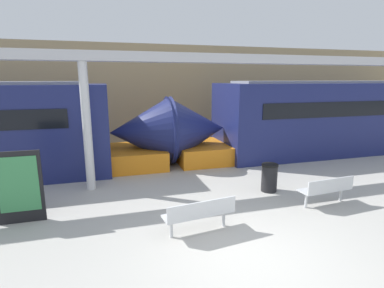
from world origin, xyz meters
name	(u,v)px	position (x,y,z in m)	size (l,w,h in m)	color
ground_plane	(248,257)	(0.00, 0.00, 0.00)	(60.00, 60.00, 0.00)	#B2AFA8
station_wall	(153,94)	(0.00, 11.02, 2.50)	(56.00, 0.20, 5.00)	tan
train_left	(330,118)	(7.45, 6.76, 1.51)	(15.06, 2.93, 3.20)	navy
bench_near	(200,212)	(-0.61, 1.10, 0.48)	(1.62, 0.64, 0.78)	silver
bench_far	(327,188)	(3.03, 1.57, 0.48)	(1.50, 0.55, 0.78)	silver
trash_bin	(269,177)	(2.13, 2.92, 0.42)	(0.48, 0.48, 0.83)	black
poster_board	(19,187)	(-4.42, 2.72, 0.86)	(1.00, 0.07, 1.71)	black
support_column_near	(87,128)	(-2.98, 4.57, 1.88)	(0.26, 0.26, 3.76)	silver
canopy_beam	(82,56)	(-2.98, 4.57, 3.90)	(28.00, 0.60, 0.28)	#B7B7BC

